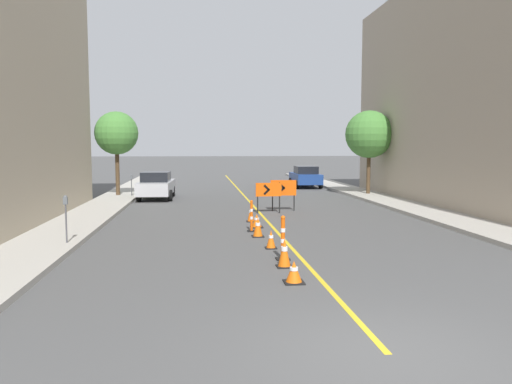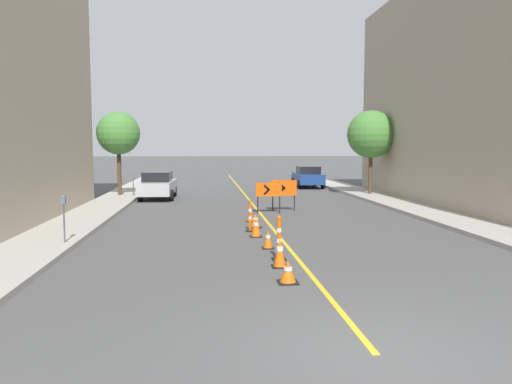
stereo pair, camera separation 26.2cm
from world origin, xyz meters
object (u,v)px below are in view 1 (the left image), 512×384
(traffic_cone_second, at_px, (284,253))
(traffic_cone_third, at_px, (271,239))
(parking_meter_near_curb, at_px, (66,209))
(street_tree_right_near, at_px, (369,135))
(parked_car_curb_mid, at_px, (305,177))
(parked_car_curb_near, at_px, (156,185))
(delineator_post_rear, at_px, (252,218))
(traffic_cone_fifth, at_px, (257,221))
(street_tree_left_near, at_px, (117,133))
(parking_meter_far_curb, at_px, (131,181))
(traffic_cone_farthest, at_px, (251,214))
(traffic_cone_nearest, at_px, (294,272))
(delineator_post_front, at_px, (283,241))
(arrow_barricade_secondary, at_px, (283,189))
(traffic_cone_fourth, at_px, (258,227))
(arrow_barricade_primary, at_px, (269,191))

(traffic_cone_second, relative_size, traffic_cone_third, 1.33)
(parking_meter_near_curb, bearing_deg, street_tree_right_near, 44.98)
(parked_car_curb_mid, relative_size, street_tree_right_near, 0.86)
(parked_car_curb_near, bearing_deg, delineator_post_rear, -67.05)
(traffic_cone_fifth, xyz_separation_m, street_tree_left_near, (-6.98, 11.90, 3.56))
(delineator_post_rear, xyz_separation_m, parking_meter_far_curb, (-5.82, 12.27, 0.56))
(traffic_cone_third, height_order, traffic_cone_fifth, traffic_cone_third)
(traffic_cone_second, height_order, traffic_cone_farthest, traffic_cone_second)
(traffic_cone_nearest, xyz_separation_m, street_tree_left_near, (-6.93, 19.60, 3.56))
(delineator_post_front, relative_size, street_tree_right_near, 0.24)
(traffic_cone_second, relative_size, parking_meter_near_curb, 0.52)
(traffic_cone_third, height_order, delineator_post_rear, delineator_post_rear)
(parked_car_curb_near, xyz_separation_m, street_tree_right_near, (12.82, 0.36, 2.97))
(traffic_cone_farthest, xyz_separation_m, delineator_post_front, (0.17, -6.83, 0.19))
(traffic_cone_second, relative_size, delineator_post_rear, 0.65)
(arrow_barricade_secondary, bearing_deg, street_tree_left_near, 145.45)
(traffic_cone_second, bearing_deg, parking_meter_far_curb, 109.09)
(traffic_cone_fourth, bearing_deg, street_tree_right_near, 57.40)
(parked_car_curb_near, bearing_deg, parked_car_curb_mid, 37.52)
(traffic_cone_farthest, relative_size, parked_car_curb_near, 0.15)
(traffic_cone_fifth, relative_size, traffic_cone_farthest, 0.77)
(parked_car_curb_mid, distance_m, street_tree_right_near, 7.88)
(delineator_post_front, bearing_deg, delineator_post_rear, 94.77)
(arrow_barricade_primary, bearing_deg, traffic_cone_fifth, -107.05)
(traffic_cone_fifth, distance_m, arrow_barricade_primary, 4.12)
(traffic_cone_second, xyz_separation_m, traffic_cone_fourth, (-0.17, 4.30, -0.04))
(traffic_cone_nearest, distance_m, street_tree_left_near, 21.09)
(parking_meter_near_curb, bearing_deg, arrow_barricade_primary, 44.76)
(traffic_cone_fourth, bearing_deg, traffic_cone_nearest, -88.64)
(traffic_cone_fourth, height_order, arrow_barricade_primary, arrow_barricade_primary)
(arrow_barricade_secondary, bearing_deg, traffic_cone_fourth, -101.87)
(delineator_post_rear, bearing_deg, traffic_cone_farthest, 84.74)
(arrow_barricade_primary, height_order, arrow_barricade_secondary, arrow_barricade_secondary)
(delineator_post_rear, bearing_deg, traffic_cone_second, -87.04)
(delineator_post_front, bearing_deg, parked_car_curb_near, 106.21)
(street_tree_right_near, bearing_deg, traffic_cone_fourth, -122.60)
(traffic_cone_second, distance_m, arrow_barricade_secondary, 11.09)
(traffic_cone_nearest, relative_size, arrow_barricade_primary, 0.36)
(delineator_post_rear, relative_size, arrow_barricade_primary, 0.81)
(delineator_post_front, bearing_deg, traffic_cone_farthest, 91.39)
(delineator_post_front, height_order, parked_car_curb_near, parked_car_curb_near)
(traffic_cone_nearest, height_order, traffic_cone_farthest, traffic_cone_farthest)
(traffic_cone_third, bearing_deg, parking_meter_far_curb, 111.72)
(delineator_post_rear, bearing_deg, arrow_barricade_primary, 75.02)
(parked_car_curb_near, xyz_separation_m, parking_meter_near_curb, (-1.49, -13.93, 0.37))
(traffic_cone_fifth, height_order, delineator_post_rear, delineator_post_rear)
(parked_car_curb_near, bearing_deg, traffic_cone_fifth, -64.27)
(delineator_post_front, distance_m, arrow_barricade_primary, 9.38)
(traffic_cone_nearest, relative_size, parking_meter_far_curb, 0.40)
(traffic_cone_fifth, distance_m, traffic_cone_farthest, 1.44)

